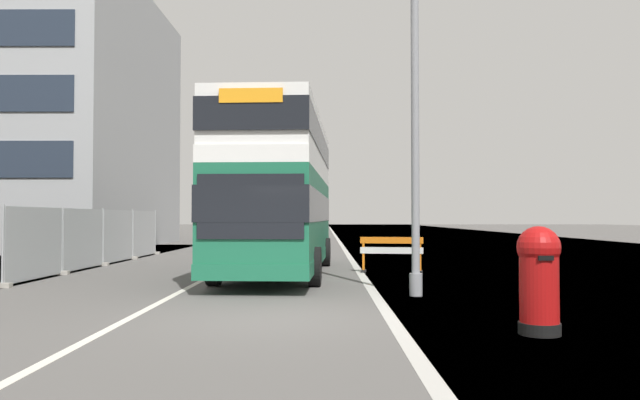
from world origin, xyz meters
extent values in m
cube|color=#565451|center=(0.00, 0.00, -0.05)|extent=(140.00, 280.00, 0.10)
cube|color=#B2AFA8|center=(2.03, 0.00, 0.00)|extent=(0.24, 196.00, 0.01)
cube|color=silver|center=(-2.47, 0.00, 0.00)|extent=(0.16, 168.00, 0.01)
cube|color=#196042|center=(-0.47, 8.26, 1.65)|extent=(3.10, 11.10, 2.61)
cube|color=silver|center=(-0.47, 8.26, 3.16)|extent=(3.10, 11.10, 0.40)
cube|color=silver|center=(-0.47, 8.26, 4.05)|extent=(3.06, 10.98, 1.38)
cube|color=black|center=(-0.47, 8.26, 2.04)|extent=(3.13, 11.21, 0.83)
cube|color=black|center=(-0.47, 8.26, 4.05)|extent=(3.11, 11.15, 0.76)
cube|color=black|center=(-0.73, 2.75, 1.98)|extent=(2.37, 0.17, 1.43)
cube|color=orange|center=(-0.73, 2.75, 4.43)|extent=(1.42, 0.13, 0.32)
cube|color=#196042|center=(-0.47, 8.26, 0.53)|extent=(3.13, 11.21, 0.36)
cylinder|color=black|center=(-1.91, 4.92, 0.50)|extent=(0.35, 1.01, 1.00)
cylinder|color=black|center=(0.66, 4.79, 0.50)|extent=(0.35, 1.01, 1.00)
cylinder|color=black|center=(-1.61, 11.34, 0.50)|extent=(0.35, 1.01, 1.00)
cylinder|color=black|center=(0.96, 11.21, 0.50)|extent=(0.35, 1.01, 1.00)
cylinder|color=gray|center=(2.92, 2.96, 4.17)|extent=(0.18, 0.18, 8.35)
cylinder|color=gray|center=(2.92, 2.96, 0.25)|extent=(0.29, 0.29, 0.50)
cylinder|color=black|center=(4.08, -1.45, 0.09)|extent=(0.61, 0.61, 0.18)
cylinder|color=#AD0F0F|center=(4.08, -1.45, 0.74)|extent=(0.57, 0.57, 1.11)
sphere|color=#AD0F0F|center=(4.08, -1.45, 1.29)|extent=(0.64, 0.64, 0.64)
cube|color=black|center=(4.08, -1.75, 1.15)|extent=(0.22, 0.03, 0.07)
cube|color=orange|center=(3.02, 8.60, 1.02)|extent=(1.96, 0.38, 0.20)
cube|color=white|center=(3.02, 8.60, 0.70)|extent=(1.96, 0.38, 0.20)
cube|color=orange|center=(2.14, 8.73, 0.51)|extent=(0.08, 0.08, 1.02)
cube|color=black|center=(2.14, 8.73, 0.04)|extent=(0.21, 0.46, 0.08)
cube|color=orange|center=(3.89, 8.46, 0.51)|extent=(0.08, 0.08, 1.02)
cube|color=black|center=(3.89, 8.46, 0.04)|extent=(0.21, 0.46, 0.08)
cube|color=#A8AAAD|center=(-7.07, 6.16, 1.04)|extent=(0.04, 3.26, 1.97)
cube|color=#A8AAAD|center=(-7.07, 9.56, 1.04)|extent=(0.04, 3.26, 1.97)
cube|color=#A8AAAD|center=(-7.07, 12.96, 1.04)|extent=(0.04, 3.26, 1.97)
cube|color=#A8AAAD|center=(-7.07, 16.36, 1.04)|extent=(0.04, 3.26, 1.97)
cylinder|color=#939699|center=(-7.07, 4.46, 1.04)|extent=(0.06, 0.06, 2.07)
cube|color=gray|center=(-7.07, 4.46, 0.06)|extent=(0.44, 0.20, 0.12)
cylinder|color=#939699|center=(-7.07, 7.86, 1.04)|extent=(0.06, 0.06, 2.07)
cube|color=gray|center=(-7.07, 7.86, 0.06)|extent=(0.44, 0.20, 0.12)
cylinder|color=#939699|center=(-7.07, 11.26, 1.04)|extent=(0.06, 0.06, 2.07)
cube|color=gray|center=(-7.07, 11.26, 0.06)|extent=(0.44, 0.20, 0.12)
cylinder|color=#939699|center=(-7.07, 14.66, 1.04)|extent=(0.06, 0.06, 2.07)
cube|color=gray|center=(-7.07, 14.66, 0.06)|extent=(0.44, 0.20, 0.12)
cylinder|color=#939699|center=(-7.07, 18.06, 1.04)|extent=(0.06, 0.06, 2.07)
cube|color=gray|center=(-7.07, 18.06, 0.06)|extent=(0.44, 0.20, 0.12)
cube|color=gray|center=(-0.70, 25.34, 0.83)|extent=(1.84, 4.53, 1.30)
cube|color=black|center=(-0.70, 25.34, 1.84)|extent=(1.69, 2.49, 0.72)
cylinder|color=black|center=(0.22, 26.74, 0.30)|extent=(0.20, 0.60, 0.60)
cylinder|color=black|center=(-1.62, 26.74, 0.30)|extent=(0.20, 0.60, 0.60)
cylinder|color=black|center=(0.22, 23.93, 0.30)|extent=(0.20, 0.60, 0.60)
cylinder|color=black|center=(-1.62, 23.93, 0.30)|extent=(0.20, 0.60, 0.60)
cube|color=slate|center=(-4.20, 32.68, 0.83)|extent=(1.72, 4.52, 1.31)
cube|color=black|center=(-4.20, 32.68, 1.83)|extent=(1.58, 2.49, 0.69)
cylinder|color=black|center=(-3.34, 34.08, 0.30)|extent=(0.20, 0.60, 0.60)
cylinder|color=black|center=(-5.06, 34.08, 0.30)|extent=(0.20, 0.60, 0.60)
cylinder|color=black|center=(-3.34, 31.28, 0.30)|extent=(0.20, 0.60, 0.60)
cylinder|color=black|center=(-5.06, 31.28, 0.30)|extent=(0.20, 0.60, 0.60)
cube|color=gray|center=(0.01, 39.85, 0.87)|extent=(1.84, 3.81, 1.38)
cube|color=black|center=(0.01, 39.85, 1.92)|extent=(1.69, 2.10, 0.73)
cylinder|color=black|center=(0.92, 41.03, 0.30)|extent=(0.20, 0.60, 0.60)
cylinder|color=black|center=(-0.91, 41.03, 0.30)|extent=(0.20, 0.60, 0.60)
cylinder|color=black|center=(0.92, 38.67, 0.30)|extent=(0.20, 0.60, 0.60)
cylinder|color=black|center=(-0.91, 38.67, 0.30)|extent=(0.20, 0.60, 0.60)
cylinder|color=#4C3D2D|center=(-11.66, 22.66, 2.13)|extent=(0.44, 0.44, 4.26)
cylinder|color=#4C3D2D|center=(-11.11, 22.65, 3.15)|extent=(1.24, 0.20, 1.26)
cylinder|color=#4C3D2D|center=(-11.61, 23.40, 3.29)|extent=(0.33, 1.65, 1.83)
cylinder|color=#4C3D2D|center=(-12.00, 23.02, 4.24)|extent=(0.94, 0.98, 1.63)
cylinder|color=#4C3D2D|center=(-12.00, 22.36, 4.23)|extent=(0.92, 0.87, 1.00)
cylinder|color=#4C3D2D|center=(-11.41, 21.84, 3.47)|extent=(0.68, 1.79, 1.48)
cylinder|color=#4C3D2D|center=(-13.21, 39.80, 1.94)|extent=(0.37, 0.37, 3.89)
cylinder|color=#4C3D2D|center=(-12.68, 39.76, 3.43)|extent=(1.18, 0.24, 1.31)
cylinder|color=#4C3D2D|center=(-12.95, 40.44, 3.92)|extent=(0.67, 1.42, 1.38)
cylinder|color=#4C3D2D|center=(-13.40, 40.42, 4.48)|extent=(0.53, 1.38, 1.98)
cylinder|color=#4C3D2D|center=(-13.92, 39.85, 3.91)|extent=(1.53, 0.25, 1.42)
cylinder|color=#4C3D2D|center=(-13.58, 39.20, 3.92)|extent=(0.90, 1.33, 1.25)
cylinder|color=#4C3D2D|center=(-12.87, 39.30, 3.60)|extent=(0.87, 1.18, 0.97)
camera|label=1|loc=(0.86, -10.52, 1.74)|focal=34.08mm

